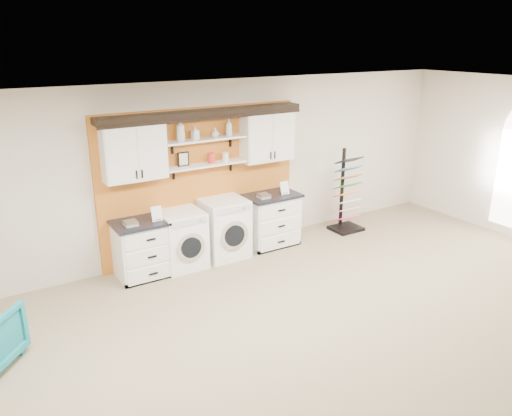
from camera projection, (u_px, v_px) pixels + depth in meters
floor at (373, 382)px, 5.20m from camera, size 10.00×10.00×0.00m
ceiling at (397, 112)px, 4.29m from camera, size 10.00×10.00×0.00m
wall_back at (200, 170)px, 7.96m from camera, size 10.00×0.00×10.00m
accent_panel at (202, 183)px, 8.00m from camera, size 3.40×0.07×2.40m
upper_cabinet_left at (134, 151)px, 7.08m from camera, size 0.90×0.35×0.84m
upper_cabinet_right at (267, 135)px, 8.20m from camera, size 0.90×0.35×0.84m
shelf_lower at (206, 165)px, 7.76m from camera, size 1.32×0.28×0.03m
shelf_upper at (205, 139)px, 7.63m from camera, size 1.32×0.28×0.03m
crown_molding at (204, 113)px, 7.51m from camera, size 3.30×0.41×0.13m
picture_frame at (183, 159)px, 7.58m from camera, size 0.18×0.02×0.22m
canister_red at (211, 158)px, 7.78m from camera, size 0.11×0.11×0.16m
canister_cream at (225, 157)px, 7.90m from camera, size 0.10×0.10×0.14m
base_cabinet_left at (145, 248)px, 7.42m from camera, size 0.89×0.66×0.87m
base_cabinet_right at (271, 219)px, 8.54m from camera, size 0.92×0.66×0.91m
washer at (182, 239)px, 7.71m from camera, size 0.65×0.71×0.90m
dryer at (224, 228)px, 8.07m from camera, size 0.69×0.71×0.96m
sample_rack at (346, 204)px, 9.19m from camera, size 0.55×0.46×1.52m
soap_bottle_a at (181, 130)px, 7.37m from camera, size 0.18×0.18×0.33m
soap_bottle_b at (195, 133)px, 7.51m from camera, size 0.10×0.11×0.21m
soap_bottle_c at (215, 133)px, 7.69m from camera, size 0.12×0.12×0.14m
soap_bottle_d at (229, 127)px, 7.79m from camera, size 0.11×0.11×0.27m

